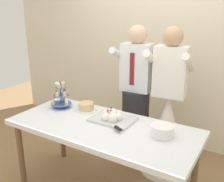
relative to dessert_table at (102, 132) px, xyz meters
The scene contains 8 objects.
rear_wall 1.66m from the dessert_table, 90.00° to the left, with size 5.20×0.10×2.90m, color beige.
dessert_table is the anchor object (origin of this frame).
cupcake_stand 0.69m from the dessert_table, 167.16° to the left, with size 0.23×0.23×0.31m.
main_cake_tray 0.18m from the dessert_table, 76.69° to the left, with size 0.42×0.37×0.12m.
plate_stack 0.58m from the dessert_table, ahead, with size 0.21×0.21×0.10m.
round_cake 0.43m from the dessert_table, 148.07° to the left, with size 0.24×0.24×0.08m.
person_groom 0.73m from the dessert_table, 90.78° to the left, with size 0.49×0.51×1.66m.
person_bride 0.83m from the dessert_table, 62.16° to the left, with size 0.56×0.56×1.66m.
Camera 1 is at (1.22, -1.84, 1.83)m, focal length 41.12 mm.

